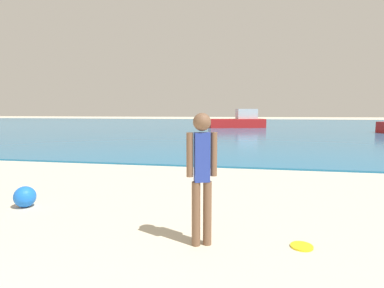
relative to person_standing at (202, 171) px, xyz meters
name	(u,v)px	position (x,y,z in m)	size (l,w,h in m)	color
water	(234,125)	(-1.15, 35.46, -0.95)	(160.00, 60.00, 0.06)	#1E6B9E
person_standing	(202,171)	(0.00, 0.00, 0.00)	(0.38, 0.23, 1.73)	brown
frisbee	(302,246)	(1.29, 0.16, -0.97)	(0.28, 0.28, 0.03)	yellow
boat_far	(239,121)	(-0.34, 28.32, -0.24)	(6.08, 3.39, 1.97)	red
beach_ball	(25,197)	(-3.43, 0.97, -0.79)	(0.39, 0.39, 0.39)	blue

